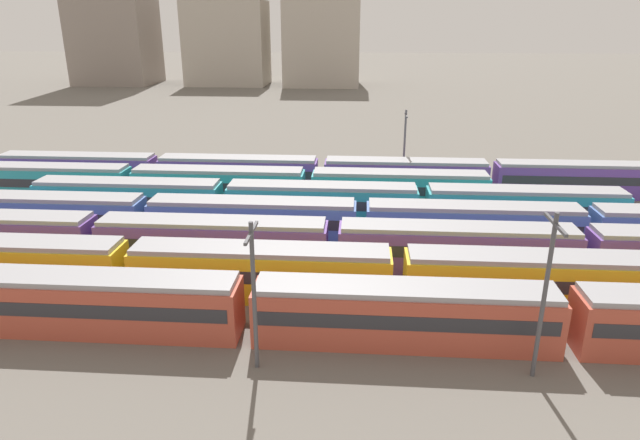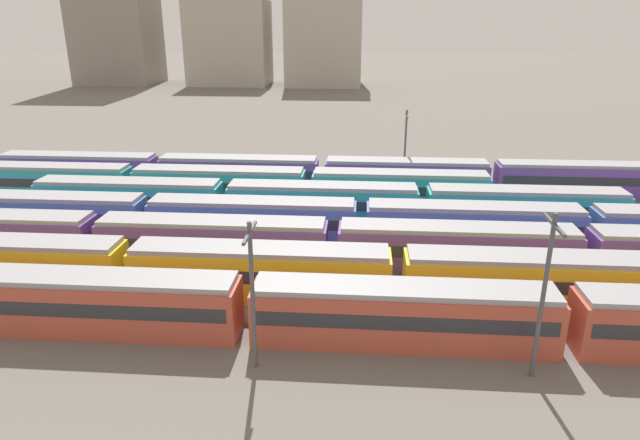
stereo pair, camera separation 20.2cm
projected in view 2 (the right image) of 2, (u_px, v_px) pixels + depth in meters
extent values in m
plane|color=#666059|center=(88.00, 235.00, 50.13)|extent=(600.00, 600.00, 0.00)
cube|color=#BC4C38|center=(95.00, 305.00, 34.32)|extent=(18.00, 3.00, 3.40)
cube|color=#2D2D33|center=(95.00, 299.00, 34.18)|extent=(17.20, 3.06, 0.90)
cube|color=#939399|center=(91.00, 278.00, 33.68)|extent=(17.60, 2.70, 0.35)
cube|color=#BC4C38|center=(403.00, 317.00, 32.96)|extent=(18.00, 3.00, 3.40)
cube|color=#2D2D33|center=(403.00, 311.00, 32.82)|extent=(17.20, 3.06, 0.90)
cube|color=#939399|center=(404.00, 289.00, 32.32)|extent=(17.60, 2.70, 0.35)
cube|color=yellow|center=(1.00, 265.00, 39.88)|extent=(18.00, 3.00, 3.40)
cube|color=#2D2D33|center=(0.00, 260.00, 39.74)|extent=(17.20, 3.06, 0.90)
cube|color=yellow|center=(260.00, 274.00, 38.52)|extent=(18.00, 3.00, 3.40)
cube|color=#2D2D33|center=(260.00, 269.00, 38.38)|extent=(17.20, 3.06, 0.90)
cube|color=#939399|center=(259.00, 249.00, 37.88)|extent=(17.60, 2.70, 0.35)
cube|color=yellow|center=(539.00, 283.00, 37.16)|extent=(18.00, 3.00, 3.40)
cube|color=#2D2D33|center=(540.00, 278.00, 37.02)|extent=(17.20, 3.06, 0.90)
cube|color=#939399|center=(543.00, 258.00, 36.52)|extent=(17.60, 2.70, 0.35)
cube|color=#6B429E|center=(213.00, 244.00, 43.73)|extent=(18.00, 3.00, 3.40)
cube|color=#2D2D33|center=(213.00, 239.00, 43.60)|extent=(17.20, 3.06, 0.90)
cube|color=#939399|center=(212.00, 221.00, 43.10)|extent=(17.60, 2.70, 0.35)
cube|color=#6B429E|center=(456.00, 251.00, 42.37)|extent=(18.00, 3.00, 3.40)
cube|color=#2D2D33|center=(456.00, 246.00, 42.23)|extent=(17.20, 3.06, 0.90)
cube|color=#939399|center=(458.00, 228.00, 41.73)|extent=(17.60, 2.70, 0.35)
cube|color=#4C70BC|center=(45.00, 216.00, 49.82)|extent=(18.00, 3.00, 3.40)
cube|color=#2D2D33|center=(45.00, 212.00, 49.68)|extent=(17.20, 3.06, 0.90)
cube|color=#939399|center=(42.00, 196.00, 49.18)|extent=(17.60, 2.70, 0.35)
cube|color=#4C70BC|center=(253.00, 222.00, 48.45)|extent=(18.00, 3.00, 3.40)
cube|color=#2D2D33|center=(253.00, 218.00, 48.31)|extent=(17.20, 3.06, 0.90)
cube|color=#939399|center=(252.00, 202.00, 47.81)|extent=(17.60, 2.70, 0.35)
cube|color=#4C70BC|center=(472.00, 228.00, 47.09)|extent=(18.00, 3.00, 3.40)
cube|color=#2D2D33|center=(473.00, 223.00, 46.95)|extent=(17.20, 3.06, 0.90)
cube|color=#939399|center=(474.00, 207.00, 46.45)|extent=(17.60, 2.70, 0.35)
cube|color=teal|center=(130.00, 200.00, 54.28)|extent=(18.00, 3.00, 3.40)
cube|color=#2D2D33|center=(130.00, 196.00, 54.14)|extent=(17.20, 3.06, 0.90)
cube|color=#939399|center=(128.00, 182.00, 53.64)|extent=(17.60, 2.70, 0.35)
cube|color=teal|center=(322.00, 205.00, 52.92)|extent=(18.00, 3.00, 3.40)
cube|color=#2D2D33|center=(322.00, 201.00, 52.78)|extent=(17.20, 3.06, 0.90)
cube|color=#939399|center=(322.00, 186.00, 52.28)|extent=(17.60, 2.70, 0.35)
cube|color=teal|center=(525.00, 210.00, 51.55)|extent=(18.00, 3.00, 3.40)
cube|color=#2D2D33|center=(525.00, 206.00, 51.41)|extent=(17.20, 3.06, 0.90)
cube|color=#939399|center=(527.00, 190.00, 50.92)|extent=(17.60, 2.70, 0.35)
cube|color=teal|center=(48.00, 183.00, 59.97)|extent=(18.00, 3.00, 3.40)
cube|color=#2D2D33|center=(47.00, 179.00, 59.83)|extent=(17.20, 3.06, 0.90)
cube|color=#939399|center=(45.00, 166.00, 59.33)|extent=(17.60, 2.70, 0.35)
cube|color=teal|center=(220.00, 187.00, 58.60)|extent=(18.00, 3.00, 3.40)
cube|color=#2D2D33|center=(220.00, 183.00, 58.46)|extent=(17.20, 3.06, 0.90)
cube|color=#939399|center=(219.00, 170.00, 57.97)|extent=(17.60, 2.70, 0.35)
cube|color=teal|center=(400.00, 191.00, 57.24)|extent=(18.00, 3.00, 3.40)
cube|color=#2D2D33|center=(400.00, 187.00, 57.10)|extent=(17.20, 3.06, 0.90)
cube|color=#939399|center=(400.00, 173.00, 56.60)|extent=(17.60, 2.70, 0.35)
cube|color=#6B429E|center=(80.00, 171.00, 64.77)|extent=(18.00, 3.00, 3.40)
cube|color=#2D2D33|center=(79.00, 168.00, 64.63)|extent=(17.20, 3.06, 0.90)
cube|color=#939399|center=(78.00, 155.00, 64.13)|extent=(17.60, 2.70, 0.35)
cube|color=#6B429E|center=(239.00, 174.00, 63.41)|extent=(18.00, 3.00, 3.40)
cube|color=#2D2D33|center=(239.00, 171.00, 63.27)|extent=(17.20, 3.06, 0.90)
cube|color=#939399|center=(239.00, 158.00, 62.77)|extent=(17.60, 2.70, 0.35)
cube|color=#6B429E|center=(406.00, 178.00, 62.05)|extent=(18.00, 3.00, 3.40)
cube|color=#2D2D33|center=(406.00, 174.00, 61.91)|extent=(17.20, 3.06, 0.90)
cube|color=#939399|center=(407.00, 161.00, 61.41)|extent=(17.60, 2.70, 0.35)
cube|color=#6B429E|center=(579.00, 181.00, 60.68)|extent=(18.00, 3.00, 3.40)
cube|color=#2D2D33|center=(580.00, 178.00, 60.54)|extent=(17.20, 3.06, 0.90)
cube|color=#939399|center=(582.00, 164.00, 60.04)|extent=(17.60, 2.70, 0.35)
cylinder|color=#4C4C51|center=(253.00, 298.00, 29.67)|extent=(0.24, 0.24, 8.67)
cube|color=#47474C|center=(250.00, 233.00, 28.40)|extent=(0.16, 3.20, 0.16)
cylinder|color=#4C4C51|center=(405.00, 148.00, 64.19)|extent=(0.24, 0.24, 8.75)
cube|color=#47474C|center=(407.00, 115.00, 62.90)|extent=(0.16, 3.20, 0.16)
cylinder|color=#4C4C51|center=(543.00, 299.00, 28.71)|extent=(0.24, 0.24, 9.44)
cube|color=#47474C|center=(554.00, 225.00, 27.30)|extent=(0.16, 3.20, 0.16)
cube|color=gray|center=(113.00, 4.00, 161.74)|extent=(21.97, 19.29, 45.06)
cube|color=#B2A899|center=(229.00, 43.00, 162.95)|extent=(22.99, 16.82, 23.65)
cube|color=#B2A899|center=(324.00, 32.00, 159.88)|extent=(21.49, 19.01, 29.81)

